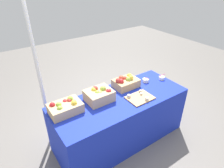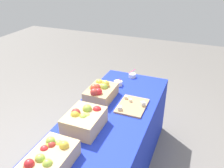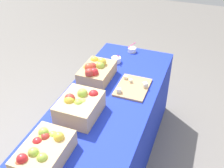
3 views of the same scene
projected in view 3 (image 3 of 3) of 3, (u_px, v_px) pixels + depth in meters
ground_plane at (108, 157)px, 2.70m from camera, size 10.00×10.00×0.00m
table at (108, 130)px, 2.49m from camera, size 1.90×0.76×0.74m
apple_crate_left at (44, 151)px, 1.71m from camera, size 0.39×0.26×0.16m
apple_crate_middle at (80, 106)px, 2.06m from camera, size 0.35×0.29×0.19m
apple_crate_right at (96, 71)px, 2.47m from camera, size 0.36×0.26×0.18m
cutting_board_front at (133, 87)px, 2.38m from camera, size 0.35×0.27×0.06m
sample_bowl_near at (132, 50)px, 2.93m from camera, size 0.09×0.09×0.10m
sample_bowl_mid at (116, 60)px, 2.75m from camera, size 0.10×0.10×0.10m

